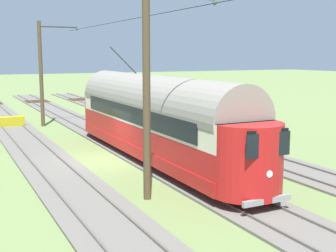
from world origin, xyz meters
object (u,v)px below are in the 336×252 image
(catenary_pole_foreground, at_px, (42,72))
(switch_stand, at_px, (191,119))
(track_end_bumper, at_px, (12,122))
(vintage_streetcar, at_px, (154,116))
(catenary_pole_mid_near, at_px, (149,90))

(catenary_pole_foreground, xyz_separation_m, switch_stand, (-9.40, 5.74, -3.34))
(track_end_bumper, bearing_deg, vintage_streetcar, 109.19)
(vintage_streetcar, relative_size, track_end_bumper, 9.96)
(catenary_pole_foreground, height_order, track_end_bumper, catenary_pole_foreground)
(catenary_pole_foreground, bearing_deg, track_end_bumper, -11.20)
(catenary_pole_mid_near, xyz_separation_m, track_end_bumper, (2.28, -19.83, -3.64))
(catenary_pole_mid_near, bearing_deg, track_end_bumper, -83.45)
(track_end_bumper, bearing_deg, switch_stand, 152.07)
(switch_stand, bearing_deg, vintage_streetcar, 50.82)
(catenary_pole_mid_near, distance_m, switch_stand, 16.90)
(catenary_pole_foreground, distance_m, track_end_bumper, 4.32)
(catenary_pole_mid_near, relative_size, track_end_bumper, 4.30)
(vintage_streetcar, relative_size, catenary_pole_mid_near, 2.32)
(vintage_streetcar, height_order, catenary_pole_foreground, catenary_pole_foreground)
(vintage_streetcar, bearing_deg, catenary_pole_mid_near, 63.42)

